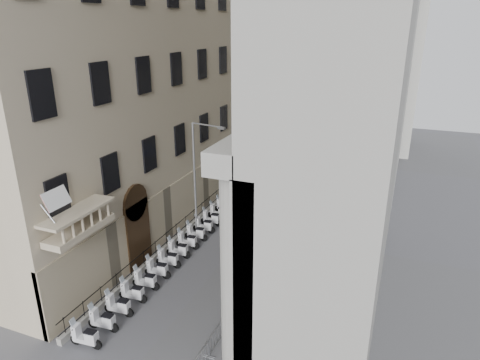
{
  "coord_description": "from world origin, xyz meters",
  "views": [
    {
      "loc": [
        10.22,
        -8.48,
        14.99
      ],
      "look_at": [
        -0.22,
        17.96,
        4.5
      ],
      "focal_mm": 32.0,
      "sensor_mm": 36.0,
      "label": 1
    }
  ],
  "objects_px": {
    "scooter_0": "(87,347)",
    "security_tent": "(242,164)",
    "pedestrian_a": "(284,176)",
    "pedestrian_b": "(296,171)",
    "info_kiosk": "(236,189)",
    "street_lamp": "(198,170)"
  },
  "relations": [
    {
      "from": "info_kiosk",
      "to": "pedestrian_b",
      "type": "xyz_separation_m",
      "value": [
        3.61,
        7.29,
        -0.18
      ]
    },
    {
      "from": "security_tent",
      "to": "street_lamp",
      "type": "xyz_separation_m",
      "value": [
        0.42,
        -9.84,
        2.6
      ]
    },
    {
      "from": "pedestrian_a",
      "to": "pedestrian_b",
      "type": "height_order",
      "value": "pedestrian_a"
    },
    {
      "from": "pedestrian_b",
      "to": "scooter_0",
      "type": "bearing_deg",
      "value": 104.91
    },
    {
      "from": "street_lamp",
      "to": "info_kiosk",
      "type": "distance_m",
      "value": 8.28
    },
    {
      "from": "pedestrian_b",
      "to": "info_kiosk",
      "type": "bearing_deg",
      "value": 85.72
    },
    {
      "from": "street_lamp",
      "to": "pedestrian_b",
      "type": "distance_m",
      "value": 15.53
    },
    {
      "from": "scooter_0",
      "to": "info_kiosk",
      "type": "xyz_separation_m",
      "value": [
        -0.18,
        20.03,
        0.99
      ]
    },
    {
      "from": "info_kiosk",
      "to": "street_lamp",
      "type": "bearing_deg",
      "value": -68.78
    },
    {
      "from": "scooter_0",
      "to": "pedestrian_a",
      "type": "xyz_separation_m",
      "value": [
        2.82,
        25.24,
        0.87
      ]
    },
    {
      "from": "street_lamp",
      "to": "pedestrian_b",
      "type": "relative_size",
      "value": 5.28
    },
    {
      "from": "pedestrian_a",
      "to": "pedestrian_b",
      "type": "distance_m",
      "value": 2.17
    },
    {
      "from": "scooter_0",
      "to": "pedestrian_b",
      "type": "height_order",
      "value": "pedestrian_b"
    },
    {
      "from": "street_lamp",
      "to": "info_kiosk",
      "type": "relative_size",
      "value": 4.36
    },
    {
      "from": "scooter_0",
      "to": "info_kiosk",
      "type": "relative_size",
      "value": 0.77
    },
    {
      "from": "pedestrian_a",
      "to": "pedestrian_b",
      "type": "relative_size",
      "value": 1.08
    },
    {
      "from": "pedestrian_a",
      "to": "pedestrian_b",
      "type": "xyz_separation_m",
      "value": [
        0.62,
        2.08,
        -0.07
      ]
    },
    {
      "from": "pedestrian_a",
      "to": "street_lamp",
      "type": "bearing_deg",
      "value": 78.52
    },
    {
      "from": "street_lamp",
      "to": "pedestrian_a",
      "type": "bearing_deg",
      "value": 87.5
    },
    {
      "from": "scooter_0",
      "to": "security_tent",
      "type": "distance_m",
      "value": 22.83
    },
    {
      "from": "pedestrian_a",
      "to": "info_kiosk",
      "type": "bearing_deg",
      "value": 62.28
    },
    {
      "from": "security_tent",
      "to": "info_kiosk",
      "type": "bearing_deg",
      "value": -80.78
    }
  ]
}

